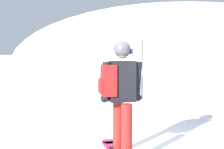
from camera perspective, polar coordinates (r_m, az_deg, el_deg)
ridge_peak_main at (r=37.57m, az=12.03°, el=1.91°), size 39.11×35.20×14.30m
snowboarder_main at (r=4.25m, az=1.54°, el=-4.19°), size 0.64×1.83×1.71m
piste_marker_near at (r=9.98m, az=-1.75°, el=2.06°), size 0.20×0.20×2.02m
piste_marker_far at (r=9.69m, az=5.83°, el=1.96°), size 0.20×0.20×2.01m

